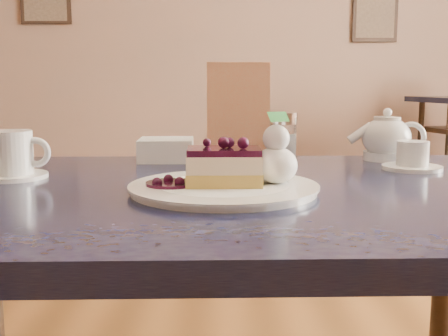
{
  "coord_description": "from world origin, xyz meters",
  "views": [
    {
      "loc": [
        0.25,
        -0.82,
        0.92
      ],
      "look_at": [
        0.25,
        -0.0,
        0.8
      ],
      "focal_mm": 45.0,
      "sensor_mm": 36.0,
      "label": 1
    }
  ],
  "objects_px": {
    "cheesecake_slice": "(224,167)",
    "coffee_set": "(12,157)",
    "tea_set": "(391,143)",
    "dessert_plate": "(224,189)",
    "main_table": "(223,231)"
  },
  "relations": [
    {
      "from": "cheesecake_slice",
      "to": "coffee_set",
      "type": "bearing_deg",
      "value": 159.18
    },
    {
      "from": "main_table",
      "to": "tea_set",
      "type": "distance_m",
      "value": 0.49
    },
    {
      "from": "main_table",
      "to": "dessert_plate",
      "type": "height_order",
      "value": "dessert_plate"
    },
    {
      "from": "dessert_plate",
      "to": "cheesecake_slice",
      "type": "relative_size",
      "value": 2.45
    },
    {
      "from": "cheesecake_slice",
      "to": "tea_set",
      "type": "relative_size",
      "value": 0.48
    },
    {
      "from": "main_table",
      "to": "cheesecake_slice",
      "type": "height_order",
      "value": "cheesecake_slice"
    },
    {
      "from": "main_table",
      "to": "tea_set",
      "type": "height_order",
      "value": "tea_set"
    },
    {
      "from": "cheesecake_slice",
      "to": "tea_set",
      "type": "bearing_deg",
      "value": 41.77
    },
    {
      "from": "cheesecake_slice",
      "to": "coffee_set",
      "type": "relative_size",
      "value": 0.88
    },
    {
      "from": "tea_set",
      "to": "main_table",
      "type": "bearing_deg",
      "value": -141.48
    },
    {
      "from": "coffee_set",
      "to": "tea_set",
      "type": "relative_size",
      "value": 0.54
    },
    {
      "from": "cheesecake_slice",
      "to": "coffee_set",
      "type": "height_order",
      "value": "coffee_set"
    },
    {
      "from": "dessert_plate",
      "to": "cheesecake_slice",
      "type": "xyz_separation_m",
      "value": [
        0.0,
        0.0,
        0.04
      ]
    },
    {
      "from": "cheesecake_slice",
      "to": "dessert_plate",
      "type": "bearing_deg",
      "value": -91.22
    },
    {
      "from": "main_table",
      "to": "cheesecake_slice",
      "type": "relative_size",
      "value": 9.99
    }
  ]
}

